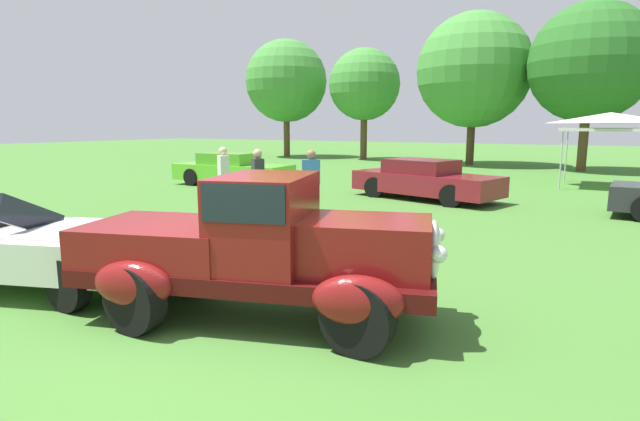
# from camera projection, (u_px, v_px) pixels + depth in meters

# --- Properties ---
(ground_plane) EXTENTS (120.00, 120.00, 0.00)m
(ground_plane) POSITION_uv_depth(u_px,v_px,m) (222.00, 334.00, 5.49)
(ground_plane) COLOR #42752D
(feature_pickup_truck) EXTENTS (4.35, 2.71, 1.70)m
(feature_pickup_truck) POSITION_uv_depth(u_px,v_px,m) (260.00, 247.00, 5.80)
(feature_pickup_truck) COLOR #400B0B
(feature_pickup_truck) RESTS_ON ground_plane
(neighbor_convertible) EXTENTS (4.67, 2.99, 1.40)m
(neighbor_convertible) POSITION_uv_depth(u_px,v_px,m) (26.00, 246.00, 7.03)
(neighbor_convertible) COLOR silver
(neighbor_convertible) RESTS_ON ground_plane
(show_car_lime) EXTENTS (4.61, 1.90, 1.22)m
(show_car_lime) POSITION_uv_depth(u_px,v_px,m) (232.00, 170.00, 18.89)
(show_car_lime) COLOR #60C62D
(show_car_lime) RESTS_ON ground_plane
(show_car_burgundy) EXTENTS (4.85, 2.89, 1.22)m
(show_car_burgundy) POSITION_uv_depth(u_px,v_px,m) (424.00, 180.00, 15.35)
(show_car_burgundy) COLOR maroon
(show_car_burgundy) RESTS_ON ground_plane
(spectator_near_truck) EXTENTS (0.46, 0.43, 1.69)m
(spectator_near_truck) POSITION_uv_depth(u_px,v_px,m) (224.00, 176.00, 13.36)
(spectator_near_truck) COLOR #9E998E
(spectator_near_truck) RESTS_ON ground_plane
(spectator_between_cars) EXTENTS (0.46, 0.38, 1.69)m
(spectator_between_cars) POSITION_uv_depth(u_px,v_px,m) (311.00, 183.00, 11.84)
(spectator_between_cars) COLOR #383838
(spectator_between_cars) RESTS_ON ground_plane
(spectator_far_side) EXTENTS (0.46, 0.44, 1.69)m
(spectator_far_side) POSITION_uv_depth(u_px,v_px,m) (258.00, 181.00, 12.17)
(spectator_far_side) COLOR #7F7056
(spectator_far_side) RESTS_ON ground_plane
(canopy_tent_left_field) EXTENTS (3.14, 3.14, 2.71)m
(canopy_tent_left_field) POSITION_uv_depth(u_px,v_px,m) (611.00, 120.00, 17.92)
(canopy_tent_left_field) COLOR #B7B7BC
(canopy_tent_left_field) RESTS_ON ground_plane
(treeline_far_left) EXTENTS (5.71, 5.71, 8.16)m
(treeline_far_left) POSITION_uv_depth(u_px,v_px,m) (286.00, 81.00, 35.13)
(treeline_far_left) COLOR brown
(treeline_far_left) RESTS_ON ground_plane
(treeline_mid_left) EXTENTS (4.64, 4.64, 7.20)m
(treeline_mid_left) POSITION_uv_depth(u_px,v_px,m) (364.00, 85.00, 32.56)
(treeline_mid_left) COLOR brown
(treeline_mid_left) RESTS_ON ground_plane
(treeline_center) EXTENTS (6.33, 6.33, 8.43)m
(treeline_center) POSITION_uv_depth(u_px,v_px,m) (474.00, 71.00, 27.87)
(treeline_center) COLOR #47331E
(treeline_center) RESTS_ON ground_plane
(treeline_mid_right) EXTENTS (5.70, 5.70, 8.07)m
(treeline_mid_right) POSITION_uv_depth(u_px,v_px,m) (590.00, 63.00, 23.96)
(treeline_mid_right) COLOR brown
(treeline_mid_right) RESTS_ON ground_plane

